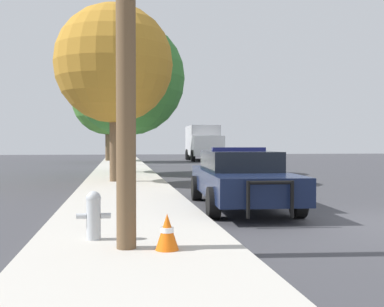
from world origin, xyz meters
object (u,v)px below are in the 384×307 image
at_px(fire_hydrant, 94,214).
at_px(tree_sidewalk_far, 108,99).
at_px(police_car, 240,177).
at_px(tree_sidewalk_near, 114,64).
at_px(tree_sidewalk_mid, 128,78).
at_px(traffic_light, 142,105).
at_px(traffic_cone, 167,232).
at_px(car_background_oncoming, 232,157).
at_px(car_background_distant, 197,151).
at_px(box_truck, 203,142).

xyz_separation_m(fire_hydrant, tree_sidewalk_far, (-0.52, 31.53, 4.49)).
xyz_separation_m(police_car, tree_sidewalk_near, (-3.06, 6.76, 3.73)).
bearing_deg(tree_sidewalk_mid, fire_hydrant, -92.78).
relative_size(police_car, traffic_light, 0.98).
relative_size(police_car, traffic_cone, 11.20).
bearing_deg(car_background_oncoming, car_background_distant, -95.41).
bearing_deg(traffic_light, fire_hydrant, -94.34).
relative_size(traffic_light, tree_sidewalk_near, 0.85).
xyz_separation_m(box_truck, tree_sidewalk_near, (-7.47, -23.42, 2.82)).
height_order(traffic_light, box_truck, traffic_light).
bearing_deg(fire_hydrant, tree_sidewalk_far, 90.94).
height_order(car_background_oncoming, traffic_cone, car_background_oncoming).
bearing_deg(tree_sidewalk_near, car_background_distant, 74.33).
xyz_separation_m(car_background_oncoming, tree_sidewalk_far, (-7.86, 9.52, 4.32)).
distance_m(traffic_light, car_background_oncoming, 6.90).
height_order(tree_sidewalk_mid, tree_sidewalk_near, tree_sidewalk_mid).
distance_m(traffic_light, car_background_distant, 13.86).
distance_m(car_background_oncoming, tree_sidewalk_far, 13.08).
bearing_deg(fire_hydrant, tree_sidewalk_mid, 87.22).
relative_size(fire_hydrant, tree_sidewalk_near, 0.11).
bearing_deg(police_car, box_truck, -95.19).
bearing_deg(box_truck, traffic_cone, 81.15).
relative_size(car_background_distant, box_truck, 0.68).
height_order(traffic_light, traffic_cone, traffic_light).
bearing_deg(car_background_oncoming, traffic_cone, 69.66).
bearing_deg(traffic_light, traffic_cone, -91.93).
distance_m(fire_hydrant, traffic_light, 24.84).
relative_size(box_truck, tree_sidewalk_far, 0.90).
distance_m(police_car, car_background_oncoming, 18.46).
height_order(car_background_distant, tree_sidewalk_mid, tree_sidewalk_mid).
xyz_separation_m(tree_sidewalk_near, traffic_cone, (0.81, -11.62, -4.08)).
bearing_deg(tree_sidewalk_mid, car_background_oncoming, 40.41).
height_order(car_background_distant, tree_sidewalk_far, tree_sidewalk_far).
relative_size(car_background_oncoming, tree_sidewalk_far, 0.62).
relative_size(car_background_oncoming, tree_sidewalk_near, 0.74).
bearing_deg(box_truck, police_car, 83.59).
bearing_deg(traffic_cone, tree_sidewalk_mid, 90.69).
bearing_deg(tree_sidewalk_near, police_car, -65.66).
bearing_deg(car_background_oncoming, traffic_light, -29.47).
relative_size(car_background_distant, tree_sidewalk_near, 0.73).
xyz_separation_m(tree_sidewalk_far, tree_sidewalk_near, (0.71, -20.76, -0.55)).
distance_m(box_truck, tree_sidewalk_near, 24.74).
bearing_deg(traffic_light, police_car, -86.13).
bearing_deg(tree_sidewalk_near, traffic_cone, -86.00).
distance_m(tree_sidewalk_near, traffic_cone, 12.35).
height_order(police_car, fire_hydrant, police_car).
bearing_deg(tree_sidewalk_mid, box_truck, 68.87).
distance_m(fire_hydrant, tree_sidewalk_far, 31.85).
relative_size(fire_hydrant, tree_sidewalk_far, 0.09).
relative_size(box_truck, traffic_cone, 14.27).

